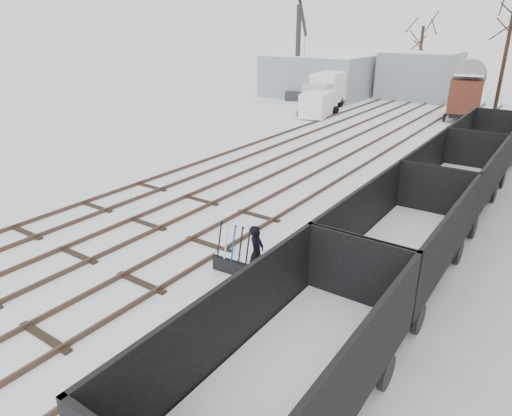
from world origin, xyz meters
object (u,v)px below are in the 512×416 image
Objects in this scene: box_van_wagon at (466,93)px; lorry at (327,90)px; ground_frame at (234,263)px; panel_van at (319,104)px; crane at (298,73)px; freight_wagon_a at (282,385)px; worker at (257,252)px.

box_van_wagon is 0.72× the size of lorry.
panel_van is at bearing 108.09° from ground_frame.
crane reaches higher than box_van_wagon.
crane is at bearing 119.48° from freight_wagon_a.
worker is at bearing -73.17° from lorry.
crane is (-16.10, 30.38, 1.73)m from worker.
lorry is 4.24m from panel_van.
panel_van is 8.94m from crane.
ground_frame is 0.15× the size of crane.
lorry is (-15.06, 31.93, 0.53)m from freight_wagon_a.
ground_frame is 0.22× the size of lorry.
freight_wagon_a is 33.14m from box_van_wagon.
worker is 0.17× the size of crane.
crane is (-4.49, 2.64, 1.01)m from lorry.
freight_wagon_a is at bearing -73.39° from panel_van.
box_van_wagon is (0.37, 28.81, 1.76)m from ground_frame.
crane is at bearing 143.63° from lorry.
box_van_wagon is 15.81m from crane.
worker is 0.25× the size of freight_wagon_a.
lorry is (-11.61, 27.74, 0.72)m from worker.
crane reaches higher than ground_frame.
box_van_wagon reaches higher than ground_frame.
ground_frame is 0.89× the size of worker.
panel_van is (-13.78, 27.92, -0.01)m from freight_wagon_a.
freight_wagon_a reaches higher than panel_van.
worker is 0.25× the size of lorry.
ground_frame is at bearing 135.72° from freight_wagon_a.
worker is at bearing -97.87° from box_van_wagon.
crane is (-15.35, 30.48, 2.28)m from ground_frame.
lorry is at bearing 97.92° from panel_van.
freight_wagon_a is 31.14m from panel_van.
freight_wagon_a is 1.40× the size of panel_van.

